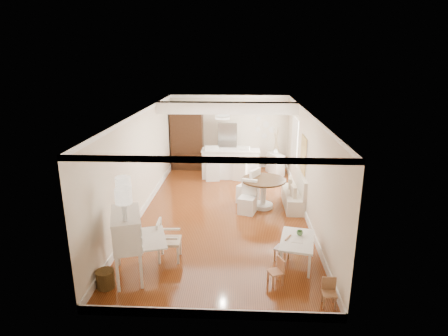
# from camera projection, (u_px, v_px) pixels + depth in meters

# --- Properties ---
(room) EXTENTS (9.00, 9.04, 2.82)m
(room) POSITION_uv_depth(u_px,v_px,m) (225.00, 140.00, 10.28)
(room) COLOR brown
(room) RESTS_ON ground
(secretary_bureau) EXTENTS (1.33, 1.35, 1.35)m
(secretary_bureau) POSITION_uv_depth(u_px,v_px,m) (128.00, 245.00, 7.26)
(secretary_bureau) COLOR white
(secretary_bureau) RESTS_ON ground
(gustavian_armchair) EXTENTS (0.53, 0.53, 0.89)m
(gustavian_armchair) POSITION_uv_depth(u_px,v_px,m) (169.00, 240.00, 7.95)
(gustavian_armchair) COLOR white
(gustavian_armchair) RESTS_ON ground
(wicker_basket) EXTENTS (0.44, 0.44, 0.34)m
(wicker_basket) POSITION_uv_depth(u_px,v_px,m) (105.00, 279.00, 7.05)
(wicker_basket) COLOR #4E3718
(wicker_basket) RESTS_ON ground
(kids_table) EXTENTS (0.87, 1.22, 0.55)m
(kids_table) POSITION_uv_depth(u_px,v_px,m) (297.00, 251.00, 7.85)
(kids_table) COLOR white
(kids_table) RESTS_ON ground
(kids_chair_a) EXTENTS (0.34, 0.34, 0.54)m
(kids_chair_a) POSITION_uv_depth(u_px,v_px,m) (276.00, 272.00, 7.12)
(kids_chair_a) COLOR #B97B54
(kids_chair_a) RESTS_ON ground
(kids_chair_b) EXTENTS (0.39, 0.39, 0.59)m
(kids_chair_b) POSITION_uv_depth(u_px,v_px,m) (282.00, 248.00, 7.95)
(kids_chair_b) COLOR tan
(kids_chair_b) RESTS_ON ground
(kids_chair_c) EXTENTS (0.26, 0.26, 0.51)m
(kids_chair_c) POSITION_uv_depth(u_px,v_px,m) (329.00, 293.00, 6.50)
(kids_chair_c) COLOR #986845
(kids_chair_c) RESTS_ON ground
(banquette) EXTENTS (0.52, 1.60, 0.98)m
(banquette) POSITION_uv_depth(u_px,v_px,m) (293.00, 190.00, 10.78)
(banquette) COLOR silver
(banquette) RESTS_ON ground
(dining_table) EXTENTS (1.63, 1.63, 0.86)m
(dining_table) POSITION_uv_depth(u_px,v_px,m) (263.00, 193.00, 10.70)
(dining_table) COLOR #3F2814
(dining_table) RESTS_ON ground
(slip_chair_near) EXTENTS (0.55, 0.57, 0.93)m
(slip_chair_near) POSITION_uv_depth(u_px,v_px,m) (247.00, 197.00, 10.32)
(slip_chair_near) COLOR white
(slip_chair_near) RESTS_ON ground
(slip_chair_far) EXTENTS (0.72, 0.71, 1.07)m
(slip_chair_far) POSITION_uv_depth(u_px,v_px,m) (248.00, 185.00, 11.05)
(slip_chair_far) COLOR white
(slip_chair_far) RESTS_ON ground
(breakfast_counter) EXTENTS (2.05, 0.65, 1.03)m
(breakfast_counter) POSITION_uv_depth(u_px,v_px,m) (231.00, 164.00, 13.35)
(breakfast_counter) COLOR white
(breakfast_counter) RESTS_ON ground
(bar_stool_left) EXTENTS (0.54, 0.54, 1.18)m
(bar_stool_left) POSITION_uv_depth(u_px,v_px,m) (212.00, 164.00, 13.10)
(bar_stool_left) COLOR silver
(bar_stool_left) RESTS_ON ground
(bar_stool_right) EXTENTS (0.59, 0.59, 1.17)m
(bar_stool_right) POSITION_uv_depth(u_px,v_px,m) (241.00, 164.00, 13.12)
(bar_stool_right) COLOR white
(bar_stool_right) RESTS_ON ground
(pantry_cabinet) EXTENTS (1.20, 0.60, 2.30)m
(pantry_cabinet) POSITION_uv_depth(u_px,v_px,m) (187.00, 139.00, 14.28)
(pantry_cabinet) COLOR #381E11
(pantry_cabinet) RESTS_ON ground
(fridge) EXTENTS (0.75, 0.65, 1.80)m
(fridge) POSITION_uv_depth(u_px,v_px,m) (237.00, 146.00, 14.24)
(fridge) COLOR silver
(fridge) RESTS_ON ground
(sideboard) EXTENTS (0.66, 0.88, 0.77)m
(sideboard) POSITION_uv_depth(u_px,v_px,m) (275.00, 164.00, 13.83)
(sideboard) COLOR white
(sideboard) RESTS_ON ground
(pencil_cup) EXTENTS (0.14, 0.14, 0.10)m
(pencil_cup) POSITION_uv_depth(u_px,v_px,m) (300.00, 233.00, 7.93)
(pencil_cup) COLOR #538C51
(pencil_cup) RESTS_ON kids_table
(branch_vase) EXTENTS (0.21, 0.21, 0.20)m
(branch_vase) POSITION_uv_depth(u_px,v_px,m) (275.00, 151.00, 13.69)
(branch_vase) COLOR white
(branch_vase) RESTS_ON sideboard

